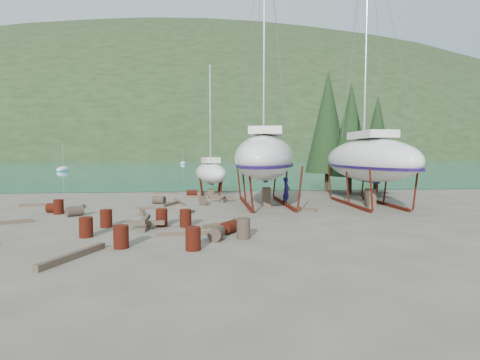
{
  "coord_description": "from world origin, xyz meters",
  "views": [
    {
      "loc": [
        -0.74,
        -20.93,
        3.63
      ],
      "look_at": [
        1.56,
        3.0,
        1.95
      ],
      "focal_mm": 28.0,
      "sensor_mm": 36.0,
      "label": 1
    }
  ],
  "objects": [
    {
      "name": "timber_7",
      "position": [
        -0.13,
        -2.48,
        0.09
      ],
      "size": [
        1.5,
        0.98,
        0.17
      ],
      "primitive_type": "cube",
      "rotation": [
        0.0,
        0.0,
        2.1
      ],
      "color": "brown",
      "rests_on": "ground"
    },
    {
      "name": "timber_17",
      "position": [
        -8.94,
        4.74,
        0.08
      ],
      "size": [
        0.45,
        2.06,
        0.16
      ],
      "primitive_type": "cube",
      "rotation": [
        0.0,
        0.0,
        0.14
      ],
      "color": "brown",
      "rests_on": "ground"
    },
    {
      "name": "drum_9",
      "position": [
        -4.04,
        6.57,
        0.29
      ],
      "size": [
        1.02,
        0.84,
        0.58
      ],
      "primitive_type": "cylinder",
      "rotation": [
        1.57,
        0.0,
        1.23
      ],
      "color": "#2D2823",
      "rests_on": "ground"
    },
    {
      "name": "timber_0",
      "position": [
        -4.2,
        13.48,
        0.07
      ],
      "size": [
        2.38,
        0.36,
        0.14
      ],
      "primitive_type": "cube",
      "rotation": [
        0.0,
        0.0,
        1.66
      ],
      "color": "brown",
      "rests_on": "ground"
    },
    {
      "name": "cypress_far_right",
      "position": [
        15.5,
        13.0,
        5.21
      ],
      "size": [
        3.24,
        3.24,
        9.0
      ],
      "color": "black",
      "rests_on": "ground"
    },
    {
      "name": "drum_0",
      "position": [
        -5.6,
        -2.04,
        0.44
      ],
      "size": [
        0.58,
        0.58,
        0.88
      ],
      "primitive_type": "cylinder",
      "color": "#5E1C10",
      "rests_on": "ground"
    },
    {
      "name": "small_sailboat_shore",
      "position": [
        -0.16,
        13.29,
        1.93
      ],
      "size": [
        3.83,
        7.63,
        11.69
      ],
      "rotation": [
        0.0,
        0.0,
        0.22
      ],
      "color": "white",
      "rests_on": "ground"
    },
    {
      "name": "drum_1",
      "position": [
        -0.24,
        -5.34,
        0.29
      ],
      "size": [
        0.8,
        1.0,
        0.58
      ],
      "primitive_type": "cylinder",
      "rotation": [
        1.57,
        0.0,
        2.87
      ],
      "color": "#2D2823",
      "rests_on": "ground"
    },
    {
      "name": "drum_11",
      "position": [
        -0.84,
        5.83,
        0.29
      ],
      "size": [
        0.64,
        0.92,
        0.58
      ],
      "primitive_type": "cylinder",
      "rotation": [
        1.57,
        0.0,
        3.21
      ],
      "color": "#2D2823",
      "rests_on": "ground"
    },
    {
      "name": "drum_8",
      "position": [
        -9.52,
        2.42,
        0.44
      ],
      "size": [
        0.58,
        0.58,
        0.88
      ],
      "primitive_type": "cylinder",
      "color": "#5E1C10",
      "rests_on": "ground"
    },
    {
      "name": "moored_boat_far",
      "position": [
        -8.0,
        110.0,
        0.39
      ],
      "size": [
        2.0,
        5.0,
        6.05
      ],
      "color": "white",
      "rests_on": "ground"
    },
    {
      "name": "timber_pile_aft",
      "position": [
        0.57,
        7.43,
        0.3
      ],
      "size": [
        1.8,
        1.8,
        0.6
      ],
      "color": "brown",
      "rests_on": "ground"
    },
    {
      "name": "drum_10",
      "position": [
        -2.88,
        -2.08,
        0.44
      ],
      "size": [
        0.58,
        0.58,
        0.88
      ],
      "primitive_type": "cylinder",
      "color": "#5E1C10",
      "rests_on": "ground"
    },
    {
      "name": "drum_17",
      "position": [
        0.92,
        -5.16,
        0.44
      ],
      "size": [
        0.58,
        0.58,
        0.88
      ],
      "primitive_type": "cylinder",
      "color": "#2D2823",
      "rests_on": "ground"
    },
    {
      "name": "cypress_mid_right",
      "position": [
        14.0,
        10.0,
        4.92
      ],
      "size": [
        3.06,
        3.06,
        8.5
      ],
      "color": "black",
      "rests_on": "ground"
    },
    {
      "name": "drum_2",
      "position": [
        -10.0,
        3.06,
        0.29
      ],
      "size": [
        0.92,
        0.65,
        0.58
      ],
      "primitive_type": "cylinder",
      "rotation": [
        1.57,
        0.0,
        1.49
      ],
      "color": "#5E1C10",
      "rests_on": "ground"
    },
    {
      "name": "timber_12",
      "position": [
        -4.57,
        2.15,
        0.08
      ],
      "size": [
        0.64,
        2.51,
        0.17
      ],
      "primitive_type": "cube",
      "rotation": [
        0.0,
        0.0,
        0.19
      ],
      "color": "brown",
      "rests_on": "ground"
    },
    {
      "name": "timber_6",
      "position": [
        -1.35,
        9.95,
        0.1
      ],
      "size": [
        2.05,
        0.86,
        0.19
      ],
      "primitive_type": "cube",
      "rotation": [
        0.0,
        0.0,
        1.24
      ],
      "color": "brown",
      "rests_on": "ground"
    },
    {
      "name": "drum_4",
      "position": [
        -1.8,
        10.88,
        0.29
      ],
      "size": [
        0.93,
        0.66,
        0.58
      ],
      "primitive_type": "cylinder",
      "rotation": [
        1.57,
        0.0,
        1.66
      ],
      "color": "#5E1C10",
      "rests_on": "ground"
    },
    {
      "name": "timber_1",
      "position": [
        5.64,
        2.41,
        0.1
      ],
      "size": [
        1.38,
        1.49,
        0.19
      ],
      "primitive_type": "cube",
      "rotation": [
        0.0,
        0.0,
        0.74
      ],
      "color": "brown",
      "rests_on": "ground"
    },
    {
      "name": "timber_16",
      "position": [
        -5.28,
        -7.74,
        0.11
      ],
      "size": [
        1.45,
        2.97,
        0.23
      ],
      "primitive_type": "cube",
      "rotation": [
        0.0,
        0.0,
        2.73
      ],
      "color": "brown",
      "rests_on": "ground"
    },
    {
      "name": "far_house_center",
      "position": [
        -20.0,
        190.0,
        2.92
      ],
      "size": [
        6.6,
        5.6,
        5.6
      ],
      "color": "beige",
      "rests_on": "ground"
    },
    {
      "name": "drum_7",
      "position": [
        -1.17,
        -6.91,
        0.44
      ],
      "size": [
        0.58,
        0.58,
        0.88
      ],
      "primitive_type": "cylinder",
      "color": "#5E1C10",
      "rests_on": "ground"
    },
    {
      "name": "timber_pile_fore",
      "position": [
        -3.57,
        -2.71,
        0.3
      ],
      "size": [
        1.8,
        1.8,
        0.6
      ],
      "color": "brown",
      "rests_on": "ground"
    },
    {
      "name": "timber_3",
      "position": [
        -1.63,
        -4.29,
        0.07
      ],
      "size": [
        2.46,
        0.39,
        0.15
      ],
      "primitive_type": "cube",
      "rotation": [
        0.0,
        0.0,
        1.67
      ],
      "color": "brown",
      "rests_on": "ground"
    },
    {
      "name": "timber_5",
      "position": [
        0.96,
        -2.34,
        0.08
      ],
      "size": [
        0.36,
        2.82,
        0.16
      ],
      "primitive_type": "cube",
      "rotation": [
        0.0,
        0.0,
        0.07
      ],
      "color": "brown",
      "rests_on": "ground"
    },
    {
      "name": "far_house_left",
      "position": [
        -60.0,
        190.0,
        2.92
      ],
      "size": [
        6.6,
        5.6,
        5.6
      ],
      "color": "beige",
      "rests_on": "ground"
    },
    {
      "name": "worker",
      "position": [
        5.11,
        5.24,
        0.98
      ],
      "size": [
        0.76,
        0.85,
        1.96
      ],
      "primitive_type": "imported",
      "rotation": [
        0.0,
        0.0,
        1.06
      ],
      "color": "#191252",
      "rests_on": "ground"
    },
    {
      "name": "moored_boat_left",
      "position": [
        -30.0,
        60.0,
        0.39
      ],
      "size": [
        2.0,
        5.0,
        6.05
      ],
      "color": "white",
      "rests_on": "ground"
    },
    {
      "name": "timber_10",
      "position": [
        -2.59,
        6.85,
        0.08
      ],
      "size": [
        0.97,
        2.86,
        0.16
      ],
      "primitive_type": "cube",
      "rotation": [
        0.0,
        0.0,
        0.28
      ],
      "color": "brown",
      "rests_on": "ground"
    },
    {
      "name": "drum_3",
      "position": [
        -3.95,
        -6.34,
        0.44
      ],
      "size": [
        0.58,
        0.58,
        0.88
      ],
      "primitive_type": "cylinder",
      "color": "#5E1C10",
      "rests_on": "ground"
    },
    {
      "name": "drum_15",
      "position": [
        -8.28,
        1.54,
        0.29
      ],
      "size": [
        1.05,
        0.98,
        0.58
      ],
      "primitive_type": "cylinder",
      "rotation": [
        1.57,
        0.0,
        2.19
      ],
      "color": "#2D2823",
      "rests_on": "ground"
    },
    {
      "name": "timber_4",
      "position": [
        -4.22,
        3.75,
        0.09
      ],
      "size": [
        1.94,
        0.44,
        0.17
      ],
      "primitive_type": "cube",
      "rotation": [
        0.0,
        0.0,
        1.43
      ],
      "color": "brown",
      "rests_on": "ground"
    },
    {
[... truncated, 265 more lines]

